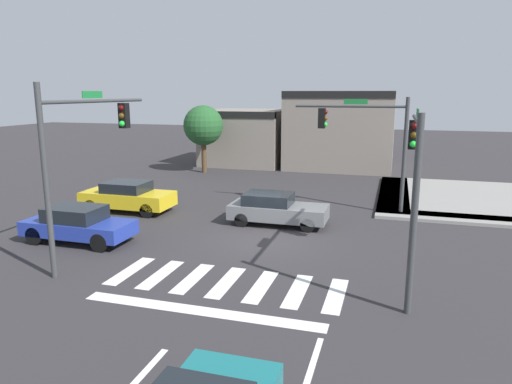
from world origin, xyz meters
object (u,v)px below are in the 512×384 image
traffic_signal_northeast (365,133)px  car_blue (78,224)px  roadside_tree (203,126)px  traffic_signal_southeast (414,164)px  traffic_signal_southwest (85,141)px  car_yellow (128,196)px  car_gray (276,209)px

traffic_signal_northeast → car_blue: size_ratio=1.30×
roadside_tree → traffic_signal_southeast: bearing=-51.1°
traffic_signal_southeast → roadside_tree: bearing=38.9°
traffic_signal_southwest → traffic_signal_southeast: bearing=-86.9°
traffic_signal_southeast → car_yellow: (-12.91, 5.46, -2.94)m
traffic_signal_southwest → car_yellow: bearing=21.0°
car_blue → car_gray: bearing=-145.6°
car_gray → car_blue: 8.15m
car_yellow → car_blue: 4.86m
traffic_signal_northeast → roadside_tree: size_ratio=1.14×
car_yellow → roadside_tree: (-0.86, 11.62, 2.62)m
traffic_signal_northeast → traffic_signal_southeast: bearing=102.7°
traffic_signal_southeast → car_blue: 12.50m
car_gray → car_yellow: car_yellow is taller
traffic_signal_southwest → roadside_tree: traffic_signal_southwest is taller
car_gray → roadside_tree: bearing=125.3°
traffic_signal_northeast → car_gray: (-3.46, -3.33, -3.12)m
traffic_signal_southeast → car_blue: traffic_signal_southeast is taller
traffic_signal_southwest → car_yellow: traffic_signal_southwest is taller
car_yellow → traffic_signal_southwest: bearing=-69.0°
traffic_signal_northeast → traffic_signal_southeast: (1.95, -8.61, -0.13)m
traffic_signal_southwest → traffic_signal_northeast: traffic_signal_southwest is taller
traffic_signal_northeast → roadside_tree: bearing=-35.6°
car_blue → roadside_tree: roadside_tree is taller
car_yellow → traffic_signal_northeast: bearing=16.0°
car_yellow → traffic_signal_southeast: bearing=-22.9°
car_gray → roadside_tree: size_ratio=0.88×
traffic_signal_northeast → car_yellow: (-10.97, -3.14, -3.07)m
traffic_signal_northeast → car_gray: 5.72m
car_gray → traffic_signal_southeast: bearing=-44.3°
traffic_signal_northeast → car_gray: bearing=43.9°
traffic_signal_southeast → car_blue: size_ratio=1.24×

